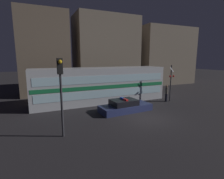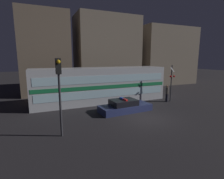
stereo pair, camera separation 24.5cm
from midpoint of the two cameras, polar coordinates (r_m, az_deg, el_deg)
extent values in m
plane|color=#262326|center=(14.30, 10.34, -9.09)|extent=(120.00, 120.00, 0.00)
cube|color=#B7BABF|center=(18.86, -4.05, 1.50)|extent=(14.23, 3.07, 3.69)
cube|color=#19723F|center=(17.44, -2.29, 0.81)|extent=(13.95, 0.03, 0.37)
cube|color=silver|center=(17.56, -2.28, -1.33)|extent=(13.52, 0.02, 0.74)
cube|color=silver|center=(17.32, -2.31, 3.45)|extent=(13.52, 0.02, 0.74)
cube|color=navy|center=(15.72, 3.98, -6.04)|extent=(4.79, 2.17, 0.59)
cube|color=black|center=(15.48, 3.41, -4.20)|extent=(2.35, 1.78, 0.50)
cube|color=red|center=(15.18, 3.97, -3.30)|extent=(0.24, 0.57, 0.12)
cube|color=blue|center=(15.64, 2.89, -2.88)|extent=(0.24, 0.57, 0.12)
cylinder|color=black|center=(19.95, 16.92, -2.57)|extent=(0.26, 0.26, 0.86)
cylinder|color=#595147|center=(19.80, 17.04, -0.34)|extent=(0.31, 0.31, 0.72)
sphere|color=#8C664C|center=(19.72, 17.11, 1.02)|extent=(0.23, 0.23, 0.23)
cylinder|color=#2D2D33|center=(20.01, 18.24, 1.90)|extent=(0.11, 0.11, 3.96)
sphere|color=red|center=(19.67, 18.09, 4.10)|extent=(0.21, 0.21, 0.21)
sphere|color=red|center=(19.99, 19.09, 4.14)|extent=(0.21, 0.21, 0.21)
cube|color=white|center=(19.81, 18.62, 6.18)|extent=(0.58, 0.03, 0.58)
cylinder|color=#2D2D33|center=(10.77, -16.69, -5.25)|extent=(0.13, 0.13, 3.78)
cube|color=black|center=(10.42, -17.34, 7.28)|extent=(0.30, 0.30, 0.90)
sphere|color=gold|center=(10.21, -17.28, 8.65)|extent=(0.23, 0.23, 0.23)
cube|color=brown|center=(24.48, -21.60, 10.83)|extent=(6.07, 4.14, 10.53)
cube|color=#726656|center=(27.50, -2.24, 11.72)|extent=(9.37, 5.31, 10.86)
cube|color=#726656|center=(34.12, 16.94, 10.39)|extent=(10.57, 4.50, 10.14)
camera|label=1|loc=(0.12, -90.41, -0.07)|focal=28.00mm
camera|label=2|loc=(0.12, 89.59, 0.07)|focal=28.00mm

